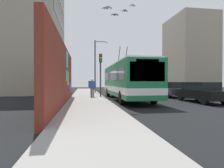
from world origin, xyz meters
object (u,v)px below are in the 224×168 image
(city_bus, at_px, (126,80))
(parked_car_red, at_px, (149,87))
(parked_car_dark_gray, at_px, (169,89))
(parked_car_black, at_px, (200,92))
(traffic_light, at_px, (101,68))
(pedestrian_midblock, at_px, (92,86))
(street_lamp, at_px, (96,63))

(city_bus, distance_m, parked_car_red, 10.15)
(city_bus, relative_size, parked_car_dark_gray, 2.60)
(city_bus, xyz_separation_m, parked_car_dark_gray, (2.33, -5.20, -0.95))
(city_bus, distance_m, parked_car_black, 6.11)
(parked_car_black, bearing_deg, city_bus, 59.41)
(city_bus, bearing_deg, traffic_light, 51.16)
(parked_car_black, xyz_separation_m, parked_car_dark_gray, (5.41, 0.00, -0.00))
(parked_car_red, distance_m, traffic_light, 10.33)
(parked_car_dark_gray, xyz_separation_m, pedestrian_midblock, (-0.91, 8.18, 0.37))
(parked_car_black, height_order, parked_car_red, same)
(parked_car_black, relative_size, parked_car_dark_gray, 1.10)
(parked_car_black, height_order, street_lamp, street_lamp)
(pedestrian_midblock, bearing_deg, parked_car_dark_gray, -83.62)
(parked_car_black, relative_size, pedestrian_midblock, 2.75)
(parked_car_black, distance_m, parked_car_dark_gray, 5.41)
(pedestrian_midblock, distance_m, street_lamp, 7.99)
(parked_car_red, distance_m, street_lamp, 7.98)
(pedestrian_midblock, xyz_separation_m, street_lamp, (7.37, -0.92, 2.94))
(parked_car_dark_gray, bearing_deg, city_bus, 114.18)
(parked_car_black, bearing_deg, pedestrian_midblock, 61.20)
(city_bus, bearing_deg, pedestrian_midblock, 64.49)
(parked_car_red, distance_m, pedestrian_midblock, 10.93)
(city_bus, bearing_deg, parked_car_red, -30.97)
(city_bus, xyz_separation_m, parked_car_red, (8.67, -5.20, -0.95))
(city_bus, distance_m, pedestrian_midblock, 3.35)
(parked_car_red, xyz_separation_m, pedestrian_midblock, (-7.25, 8.18, 0.37))
(traffic_light, bearing_deg, parked_car_red, -46.67)
(parked_car_black, distance_m, street_lamp, 14.30)
(pedestrian_midblock, relative_size, traffic_light, 0.42)
(parked_car_black, xyz_separation_m, traffic_light, (4.81, 7.35, 2.14))
(traffic_light, bearing_deg, parked_car_black, -123.18)
(parked_car_black, distance_m, parked_car_red, 11.74)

